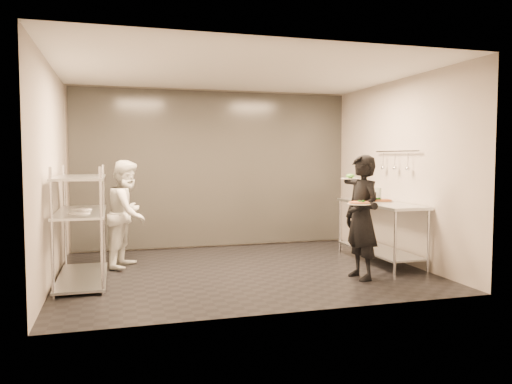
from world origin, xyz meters
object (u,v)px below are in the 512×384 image
object	(u,v)px
pos_monitor	(370,197)
bottle_clear	(377,194)
prep_counter	(380,221)
bottle_dark	(358,192)
salad_plate	(350,177)
waiter	(362,217)
pizza_plate_far	(381,201)
pass_rack	(81,222)
pizza_plate_near	(359,203)
chef	(128,214)
bottle_green	(379,195)

from	to	relation	value
pos_monitor	bottle_clear	size ratio (longest dim) A/B	1.10
prep_counter	bottle_dark	distance (m)	0.90
salad_plate	bottle_clear	size ratio (longest dim) A/B	1.27
waiter	bottle_dark	distance (m)	1.89
pizza_plate_far	bottle_clear	bearing A→B (deg)	62.15
prep_counter	pizza_plate_far	distance (m)	1.33
prep_counter	pizza_plate_far	size ratio (longest dim) A/B	5.58
pass_rack	pizza_plate_far	bearing A→B (deg)	-16.34
pizza_plate_near	pizza_plate_far	world-z (taller)	pizza_plate_far
chef	pizza_plate_far	bearing A→B (deg)	-99.12
waiter	salad_plate	world-z (taller)	waiter
pizza_plate_far	bottle_clear	size ratio (longest dim) A/B	1.59
bottle_clear	bottle_green	bearing A→B (deg)	-113.64
salad_plate	bottle_dark	bearing A→B (deg)	58.64
prep_counter	pizza_plate_near	world-z (taller)	pizza_plate_near
chef	pos_monitor	bearing A→B (deg)	-78.48
prep_counter	chef	world-z (taller)	chef
bottle_green	bottle_dark	xyz separation A→B (m)	(0.04, 0.77, -0.00)
pizza_plate_far	bottle_green	size ratio (longest dim) A/B	1.47
prep_counter	salad_plate	size ratio (longest dim) A/B	6.98
bottle_green	bottle_dark	bearing A→B (deg)	86.71
prep_counter	chef	xyz separation A→B (m)	(-3.73, 0.72, 0.16)
bottle_dark	pizza_plate_near	bearing A→B (deg)	-117.11
bottle_clear	pass_rack	bearing A→B (deg)	-175.71
bottle_clear	bottle_dark	distance (m)	0.48
prep_counter	pos_monitor	world-z (taller)	pos_monitor
salad_plate	prep_counter	bearing A→B (deg)	36.39
salad_plate	waiter	bearing A→B (deg)	-83.97
pass_rack	bottle_clear	size ratio (longest dim) A/B	7.89
pizza_plate_far	bottle_clear	world-z (taller)	bottle_clear
prep_counter	salad_plate	world-z (taller)	salad_plate
waiter	pizza_plate_near	size ratio (longest dim) A/B	5.45
chef	bottle_green	distance (m)	3.80
salad_plate	bottle_dark	distance (m)	1.67
salad_plate	bottle_green	distance (m)	1.07
pizza_plate_far	waiter	bearing A→B (deg)	128.03
prep_counter	bottle_green	size ratio (longest dim) A/B	8.20
prep_counter	salad_plate	distance (m)	1.23
bottle_clear	pizza_plate_near	bearing A→B (deg)	-126.42
prep_counter	pizza_plate_far	bearing A→B (deg)	-119.76
bottle_dark	pos_monitor	bearing A→B (deg)	-103.18
chef	bottle_dark	size ratio (longest dim) A/B	7.26
bottle_green	waiter	bearing A→B (deg)	-130.16
pizza_plate_far	bottle_green	distance (m)	1.28
pizza_plate_far	bottle_clear	xyz separation A→B (m)	(0.75, 1.42, -0.03)
chef	pizza_plate_near	bearing A→B (deg)	-102.21
pass_rack	waiter	distance (m)	3.66
pass_rack	pizza_plate_near	world-z (taller)	pass_rack
pizza_plate_far	bottle_green	bearing A→B (deg)	61.07
bottle_clear	pizza_plate_far	bearing A→B (deg)	-117.85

